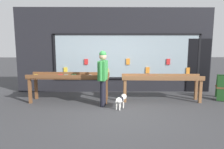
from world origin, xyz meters
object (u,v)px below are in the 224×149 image
object	(u,v)px
display_table_left	(69,79)
small_dog	(121,99)
display_table_right	(162,80)
person_browsing	(103,74)

from	to	relation	value
display_table_left	small_dog	distance (m)	1.93
display_table_right	small_dog	xyz separation A→B (m)	(-1.42, -0.82, -0.43)
display_table_left	person_browsing	bearing A→B (deg)	-25.94
display_table_right	person_browsing	world-z (taller)	person_browsing
display_table_right	person_browsing	distance (m)	2.05
display_table_right	person_browsing	size ratio (longest dim) A/B	1.56
display_table_left	display_table_right	size ratio (longest dim) A/B	1.00
display_table_right	small_dog	size ratio (longest dim) A/B	4.99
display_table_left	person_browsing	distance (m)	1.29
person_browsing	small_dog	size ratio (longest dim) A/B	3.20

